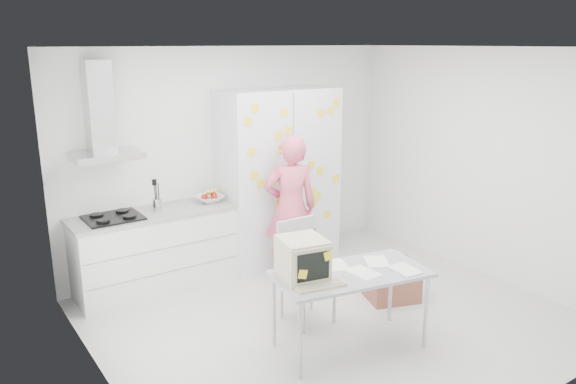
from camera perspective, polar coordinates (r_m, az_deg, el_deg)
floor at (r=5.94m, az=4.44°, el=-12.70°), size 4.50×4.00×0.02m
walls at (r=6.00m, az=0.41°, el=1.55°), size 4.52×4.01×2.70m
ceiling at (r=5.26m, az=5.05°, el=14.44°), size 4.50×4.00×0.02m
counter_run at (r=6.57m, az=-13.26°, el=-5.69°), size 1.84×0.63×1.28m
range_hood at (r=6.20m, az=-18.46°, el=6.93°), size 0.70×0.48×1.01m
tall_cabinet at (r=7.08m, az=-0.99°, el=1.55°), size 1.50×0.68×2.20m
person at (r=6.56m, az=0.27°, el=-1.65°), size 0.74×0.61×1.73m
desk at (r=4.99m, az=3.37°, el=-7.52°), size 1.49×0.94×1.10m
chair at (r=5.68m, az=1.55°, el=-7.36°), size 0.47×0.47×1.04m
cardboard_box at (r=6.33m, az=10.51°, el=-8.79°), size 0.64×0.57×0.46m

